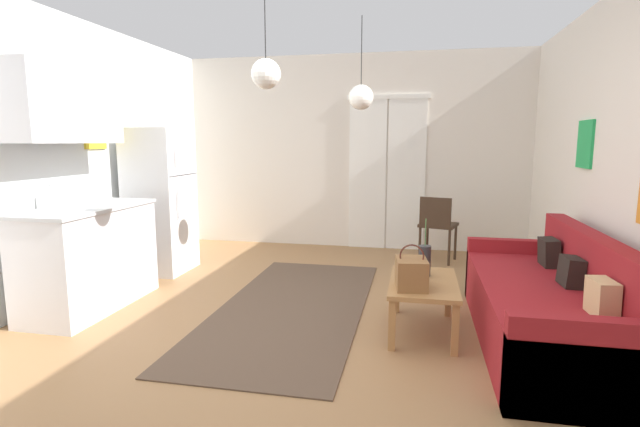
% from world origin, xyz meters
% --- Properties ---
extents(ground_plane, '(5.31, 7.33, 0.10)m').
position_xyz_m(ground_plane, '(0.00, 0.00, -0.05)').
color(ground_plane, '#996D44').
extents(wall_back, '(4.91, 0.13, 2.66)m').
position_xyz_m(wall_back, '(0.02, 3.41, 1.32)').
color(wall_back, silver).
rests_on(wall_back, ground_plane).
extents(area_rug, '(1.26, 2.95, 0.01)m').
position_xyz_m(area_rug, '(-0.18, 0.77, 0.01)').
color(area_rug, brown).
rests_on(area_rug, ground_plane).
extents(couch, '(0.84, 2.14, 0.83)m').
position_xyz_m(couch, '(1.88, 0.39, 0.28)').
color(couch, maroon).
rests_on(couch, ground_plane).
extents(coffee_table, '(0.51, 0.86, 0.41)m').
position_xyz_m(coffee_table, '(0.96, 0.44, 0.35)').
color(coffee_table, '#A87542').
rests_on(coffee_table, ground_plane).
extents(bamboo_vase, '(0.10, 0.10, 0.47)m').
position_xyz_m(bamboo_vase, '(0.97, 0.59, 0.54)').
color(bamboo_vase, '#2D2D33').
rests_on(bamboo_vase, coffee_table).
extents(handbag, '(0.25, 0.30, 0.33)m').
position_xyz_m(handbag, '(0.87, 0.24, 0.52)').
color(handbag, brown).
rests_on(handbag, coffee_table).
extents(refrigerator, '(0.62, 0.65, 1.63)m').
position_xyz_m(refrigerator, '(-1.97, 1.67, 0.82)').
color(refrigerator, white).
rests_on(refrigerator, ground_plane).
extents(kitchen_counter, '(0.60, 1.29, 2.12)m').
position_xyz_m(kitchen_counter, '(-1.99, 0.41, 0.81)').
color(kitchen_counter, silver).
rests_on(kitchen_counter, ground_plane).
extents(accent_chair, '(0.52, 0.50, 0.82)m').
position_xyz_m(accent_chair, '(1.15, 2.70, 0.48)').
color(accent_chair, '#382619').
rests_on(accent_chair, ground_plane).
extents(pendant_lamp_near, '(0.22, 0.22, 0.81)m').
position_xyz_m(pendant_lamp_near, '(-0.19, 0.15, 1.96)').
color(pendant_lamp_near, black).
extents(pendant_lamp_far, '(0.24, 0.24, 0.88)m').
position_xyz_m(pendant_lamp_far, '(0.33, 1.48, 1.91)').
color(pendant_lamp_far, black).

